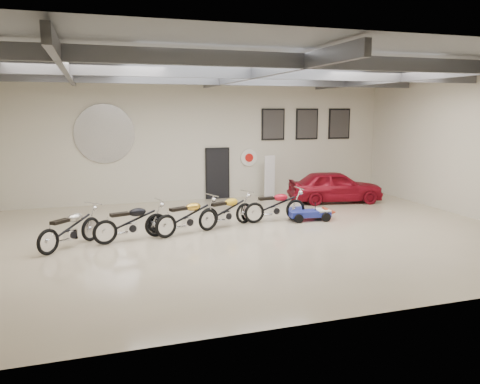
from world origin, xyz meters
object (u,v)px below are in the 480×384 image
object	(u,v)px
motorcycle_black	(131,221)
go_kart	(313,211)
motorcycle_yellow	(227,210)
vintage_car	(335,186)
motorcycle_red	(275,205)
motorcycle_silver	(70,228)
motorcycle_gold	(188,216)
banner_stand	(270,176)

from	to	relation	value
motorcycle_black	go_kart	world-z (taller)	motorcycle_black
motorcycle_yellow	vintage_car	size ratio (longest dim) A/B	0.56
motorcycle_red	go_kart	bearing A→B (deg)	-11.73
motorcycle_silver	motorcycle_red	distance (m)	6.57
motorcycle_red	vintage_car	world-z (taller)	vintage_car
motorcycle_silver	motorcycle_gold	distance (m)	3.37
motorcycle_gold	go_kart	distance (m)	4.47
banner_stand	motorcycle_black	distance (m)	8.05
motorcycle_yellow	motorcycle_gold	bearing A→B (deg)	176.98
motorcycle_silver	go_kart	size ratio (longest dim) A/B	1.24
motorcycle_silver	motorcycle_gold	bearing A→B (deg)	-37.50
motorcycle_black	motorcycle_red	xyz separation A→B (m)	(4.82, 0.95, -0.00)
motorcycle_yellow	motorcycle_red	size ratio (longest dim) A/B	0.98
motorcycle_gold	motorcycle_yellow	xyz separation A→B (m)	(1.35, 0.47, -0.02)
motorcycle_red	banner_stand	bearing A→B (deg)	68.56
motorcycle_gold	go_kart	size ratio (longest dim) A/B	1.27
motorcycle_black	motorcycle_gold	xyz separation A→B (m)	(1.70, 0.24, 0.00)
banner_stand	motorcycle_red	distance (m)	4.39
go_kart	vintage_car	world-z (taller)	vintage_car
motorcycle_black	motorcycle_red	world-z (taller)	motorcycle_black
motorcycle_red	go_kart	size ratio (longest dim) A/B	1.26
motorcycle_silver	motorcycle_yellow	size ratio (longest dim) A/B	1.01
motorcycle_silver	banner_stand	bearing A→B (deg)	-11.11
banner_stand	motorcycle_black	xyz separation A→B (m)	(-6.22, -5.10, -0.35)
motorcycle_black	banner_stand	bearing A→B (deg)	23.65
motorcycle_red	motorcycle_gold	bearing A→B (deg)	-170.07
banner_stand	motorcycle_yellow	size ratio (longest dim) A/B	0.86
motorcycle_gold	motorcycle_black	bearing A→B (deg)	166.94
banner_stand	motorcycle_yellow	xyz separation A→B (m)	(-3.16, -4.39, -0.36)
motorcycle_yellow	vintage_car	world-z (taller)	vintage_car
banner_stand	motorcycle_black	world-z (taller)	banner_stand
motorcycle_black	motorcycle_red	size ratio (longest dim) A/B	1.01
go_kart	motorcycle_black	bearing A→B (deg)	-167.60
motorcycle_gold	motorcycle_red	distance (m)	3.20
go_kart	vintage_car	size ratio (longest dim) A/B	0.45
motorcycle_silver	motorcycle_yellow	bearing A→B (deg)	-34.04
motorcycle_black	motorcycle_yellow	world-z (taller)	motorcycle_black
motorcycle_yellow	go_kart	xyz separation A→B (m)	(3.09, 0.03, -0.24)
banner_stand	go_kart	distance (m)	4.40
banner_stand	vintage_car	xyz separation A→B (m)	(2.20, -1.73, -0.27)
motorcycle_yellow	vintage_car	bearing A→B (deg)	4.07
vintage_car	go_kart	bearing A→B (deg)	149.26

